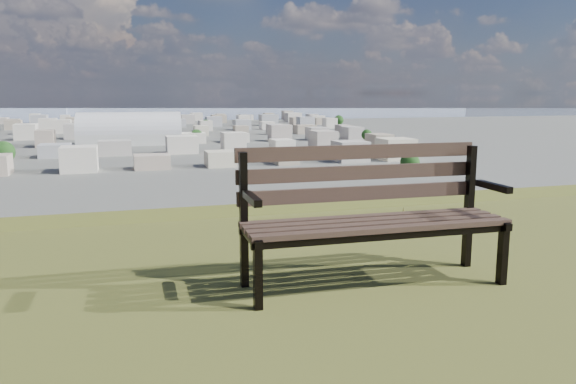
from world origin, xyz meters
name	(u,v)px	position (x,y,z in m)	size (l,w,h in m)	color
park_bench	(370,207)	(1.36, 1.76, 25.52)	(1.77, 0.61, 0.92)	#432F26
arena	(130,134)	(5.85, 302.02, 5.17)	(53.39, 25.64, 21.93)	silver
city_blocks	(118,128)	(0.00, 394.44, 3.50)	(395.00, 361.00, 7.00)	silver
city_trees	(67,134)	(-26.39, 319.00, 4.83)	(406.52, 387.20, 9.98)	#38291C
bay_water	(117,111)	(0.00, 900.00, 0.00)	(2400.00, 700.00, 0.12)	gray
far_hills	(89,94)	(-60.92, 1402.93, 25.47)	(2050.00, 340.00, 60.00)	#919BB4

